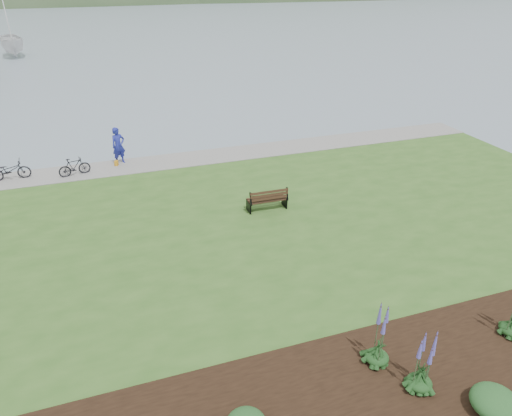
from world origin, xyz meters
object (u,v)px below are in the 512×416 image
Objects in this scene: park_bench at (268,199)px; bicycle_a at (10,170)px; person at (118,143)px; sailboat at (16,57)px.

bicycle_a is at bearing 147.72° from park_bench.
person is (-5.49, 7.42, 0.63)m from park_bench.
person is at bearing -87.47° from sailboat.
person is at bearing 127.41° from park_bench.
person is 0.08× the size of sailboat.
park_bench is 0.90× the size of bicycle_a.
park_bench is at bearing -83.36° from sailboat.
park_bench reaches higher than bicycle_a.
sailboat is (-9.65, 41.22, -1.54)m from person.
park_bench is 0.06× the size of sailboat.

